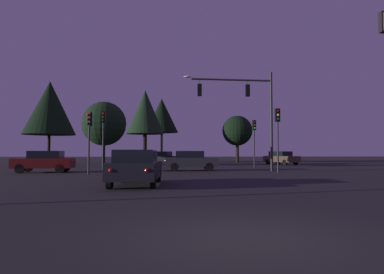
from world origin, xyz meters
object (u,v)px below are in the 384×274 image
(traffic_light_far_side, at_px, (278,127))
(tree_left_far, at_px, (104,124))
(car_crossing_left, at_px, (44,161))
(car_parked_lot, at_px, (281,158))
(traffic_signal_mast_arm, at_px, (247,103))
(tree_behind_sign, at_px, (50,108))
(tree_lot_edge, at_px, (162,116))
(tree_center_horizon, at_px, (237,131))
(traffic_light_corner_left, at_px, (254,134))
(car_crossing_right, at_px, (191,160))
(traffic_light_median, at_px, (89,130))
(traffic_light_corner_right, at_px, (103,129))
(car_far_lane, at_px, (159,158))
(tree_right_cluster, at_px, (145,112))
(car_nearside_lane, at_px, (137,167))

(traffic_light_far_side, xyz_separation_m, tree_left_far, (-15.95, 23.48, 2.11))
(car_crossing_left, distance_m, car_parked_lot, 25.44)
(traffic_signal_mast_arm, height_order, tree_behind_sign, tree_behind_sign)
(traffic_light_far_side, bearing_deg, tree_lot_edge, 110.42)
(traffic_light_far_side, xyz_separation_m, tree_center_horizon, (2.06, 23.29, 1.24))
(traffic_light_corner_left, height_order, car_parked_lot, traffic_light_corner_left)
(car_crossing_right, bearing_deg, traffic_signal_mast_arm, -15.77)
(traffic_light_median, distance_m, tree_lot_edge, 23.50)
(traffic_light_far_side, relative_size, tree_center_horizon, 0.69)
(car_crossing_left, height_order, car_crossing_right, same)
(traffic_light_corner_right, distance_m, tree_center_horizon, 23.11)
(tree_behind_sign, bearing_deg, traffic_signal_mast_arm, -29.24)
(traffic_light_median, relative_size, tree_center_horizon, 0.62)
(car_crossing_left, bearing_deg, car_far_lane, 62.63)
(tree_behind_sign, bearing_deg, tree_right_cluster, -22.31)
(traffic_signal_mast_arm, height_order, tree_lot_edge, tree_lot_edge)
(tree_center_horizon, bearing_deg, traffic_signal_mast_arm, -99.75)
(tree_behind_sign, relative_size, tree_lot_edge, 1.01)
(car_crossing_right, relative_size, tree_left_far, 0.50)
(tree_right_cluster, bearing_deg, car_crossing_right, -51.12)
(car_nearside_lane, relative_size, car_crossing_right, 1.12)
(traffic_light_far_side, xyz_separation_m, car_crossing_right, (-5.71, 3.46, -2.33))
(traffic_light_corner_left, xyz_separation_m, tree_lot_edge, (-8.68, 14.25, 3.17))
(traffic_light_corner_right, relative_size, car_parked_lot, 1.01)
(car_nearside_lane, relative_size, tree_right_cluster, 0.65)
(traffic_light_corner_left, bearing_deg, car_crossing_left, -160.04)
(car_nearside_lane, bearing_deg, tree_lot_edge, 88.84)
(traffic_light_corner_left, height_order, car_far_lane, traffic_light_corner_left)
(traffic_signal_mast_arm, xyz_separation_m, car_parked_lot, (7.00, 13.07, -4.32))
(traffic_light_median, relative_size, traffic_light_far_side, 0.90)
(traffic_light_corner_right, bearing_deg, traffic_light_median, -87.78)
(car_crossing_left, xyz_separation_m, tree_center_horizon, (18.21, 21.38, 3.57))
(traffic_signal_mast_arm, height_order, tree_center_horizon, traffic_signal_mast_arm)
(car_crossing_left, xyz_separation_m, tree_left_far, (0.21, 21.57, 4.44))
(traffic_light_median, bearing_deg, car_crossing_right, 31.15)
(tree_behind_sign, distance_m, tree_left_far, 11.76)
(traffic_light_far_side, height_order, car_nearside_lane, traffic_light_far_side)
(car_crossing_left, bearing_deg, traffic_light_far_side, -6.73)
(tree_center_horizon, bearing_deg, tree_left_far, 179.41)
(car_far_lane, distance_m, tree_right_cluster, 9.60)
(car_far_lane, bearing_deg, traffic_light_far_side, -63.20)
(traffic_light_far_side, relative_size, tree_behind_sign, 0.51)
(traffic_light_far_side, bearing_deg, car_crossing_right, 148.79)
(traffic_light_median, bearing_deg, tree_behind_sign, 117.70)
(traffic_signal_mast_arm, xyz_separation_m, car_nearside_lane, (-7.32, -10.32, -4.32))
(car_parked_lot, bearing_deg, traffic_light_median, -138.30)
(traffic_light_corner_right, distance_m, tree_behind_sign, 9.64)
(tree_lot_edge, bearing_deg, car_parked_lot, -26.47)
(car_far_lane, distance_m, tree_lot_edge, 7.70)
(traffic_light_corner_right, height_order, car_crossing_left, traffic_light_corner_right)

